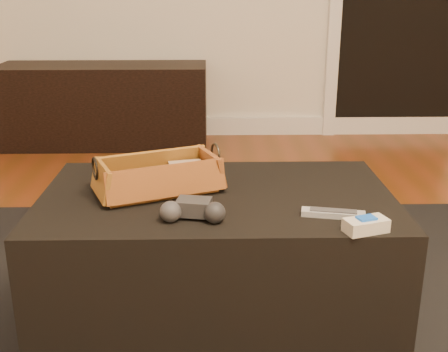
{
  "coord_description": "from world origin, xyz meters",
  "views": [
    {
      "loc": [
        0.04,
        -1.07,
        1.0
      ],
      "look_at": [
        0.07,
        0.4,
        0.49
      ],
      "focal_mm": 45.0,
      "sensor_mm": 36.0,
      "label": 1
    }
  ],
  "objects_px": {
    "ottoman": "(217,260)",
    "wicker_basket": "(158,178)",
    "game_controller": "(193,210)",
    "tv_remote": "(154,187)",
    "media_cabinet": "(104,105)",
    "cream_gadget": "(366,225)",
    "silver_remote": "(333,213)"
  },
  "relations": [
    {
      "from": "ottoman",
      "to": "wicker_basket",
      "type": "height_order",
      "value": "wicker_basket"
    },
    {
      "from": "game_controller",
      "to": "wicker_basket",
      "type": "bearing_deg",
      "value": 116.87
    },
    {
      "from": "tv_remote",
      "to": "wicker_basket",
      "type": "bearing_deg",
      "value": 30.87
    },
    {
      "from": "media_cabinet",
      "to": "cream_gadget",
      "type": "height_order",
      "value": "media_cabinet"
    },
    {
      "from": "game_controller",
      "to": "silver_remote",
      "type": "height_order",
      "value": "game_controller"
    },
    {
      "from": "silver_remote",
      "to": "cream_gadget",
      "type": "xyz_separation_m",
      "value": [
        0.06,
        -0.09,
        0.01
      ]
    },
    {
      "from": "ottoman",
      "to": "game_controller",
      "type": "distance_m",
      "value": 0.31
    },
    {
      "from": "media_cabinet",
      "to": "silver_remote",
      "type": "height_order",
      "value": "media_cabinet"
    },
    {
      "from": "ottoman",
      "to": "game_controller",
      "type": "relative_size",
      "value": 5.89
    },
    {
      "from": "ottoman",
      "to": "game_controller",
      "type": "xyz_separation_m",
      "value": [
        -0.06,
        -0.19,
        0.24
      ]
    },
    {
      "from": "tv_remote",
      "to": "cream_gadget",
      "type": "xyz_separation_m",
      "value": [
        0.54,
        -0.27,
        -0.0
      ]
    },
    {
      "from": "ottoman",
      "to": "silver_remote",
      "type": "xyz_separation_m",
      "value": [
        0.3,
        -0.17,
        0.22
      ]
    },
    {
      "from": "wicker_basket",
      "to": "game_controller",
      "type": "height_order",
      "value": "wicker_basket"
    },
    {
      "from": "media_cabinet",
      "to": "game_controller",
      "type": "xyz_separation_m",
      "value": [
        0.65,
        -2.27,
        0.2
      ]
    },
    {
      "from": "tv_remote",
      "to": "game_controller",
      "type": "xyz_separation_m",
      "value": [
        0.12,
        -0.19,
        0.0
      ]
    },
    {
      "from": "media_cabinet",
      "to": "ottoman",
      "type": "relative_size",
      "value": 1.31
    },
    {
      "from": "ottoman",
      "to": "cream_gadget",
      "type": "xyz_separation_m",
      "value": [
        0.36,
        -0.27,
        0.23
      ]
    },
    {
      "from": "wicker_basket",
      "to": "silver_remote",
      "type": "relative_size",
      "value": 2.39
    },
    {
      "from": "media_cabinet",
      "to": "cream_gadget",
      "type": "bearing_deg",
      "value": -65.61
    },
    {
      "from": "media_cabinet",
      "to": "cream_gadget",
      "type": "relative_size",
      "value": 11.36
    },
    {
      "from": "cream_gadget",
      "to": "tv_remote",
      "type": "bearing_deg",
      "value": 153.39
    },
    {
      "from": "tv_remote",
      "to": "game_controller",
      "type": "bearing_deg",
      "value": -86.57
    },
    {
      "from": "ottoman",
      "to": "wicker_basket",
      "type": "bearing_deg",
      "value": 172.93
    },
    {
      "from": "ottoman",
      "to": "tv_remote",
      "type": "bearing_deg",
      "value": 179.52
    },
    {
      "from": "ottoman",
      "to": "cream_gadget",
      "type": "height_order",
      "value": "cream_gadget"
    },
    {
      "from": "silver_remote",
      "to": "tv_remote",
      "type": "bearing_deg",
      "value": 159.92
    },
    {
      "from": "wicker_basket",
      "to": "game_controller",
      "type": "relative_size",
      "value": 2.33
    },
    {
      "from": "media_cabinet",
      "to": "cream_gadget",
      "type": "xyz_separation_m",
      "value": [
        1.07,
        -2.35,
        0.19
      ]
    },
    {
      "from": "wicker_basket",
      "to": "ottoman",
      "type": "bearing_deg",
      "value": -7.07
    },
    {
      "from": "ottoman",
      "to": "cream_gadget",
      "type": "bearing_deg",
      "value": -36.76
    },
    {
      "from": "tv_remote",
      "to": "cream_gadget",
      "type": "distance_m",
      "value": 0.6
    },
    {
      "from": "silver_remote",
      "to": "ottoman",
      "type": "bearing_deg",
      "value": 149.91
    }
  ]
}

